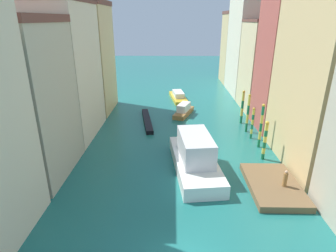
{
  "coord_description": "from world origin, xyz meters",
  "views": [
    {
      "loc": [
        -0.66,
        -12.34,
        13.82
      ],
      "look_at": [
        -1.3,
        19.57,
        1.5
      ],
      "focal_mm": 29.76,
      "sensor_mm": 36.0,
      "label": 1
    }
  ],
  "objects_px": {
    "gondola_black": "(147,121)",
    "mooring_pole_3": "(248,113)",
    "person_on_dock": "(285,179)",
    "motorboat_0": "(184,110)",
    "mooring_pole_0": "(265,140)",
    "vaporetto_white": "(195,157)",
    "mooring_pole_4": "(242,107)",
    "motorboat_1": "(178,96)",
    "mooring_pole_2": "(252,123)",
    "mooring_pole_1": "(261,126)",
    "waterfront_dock": "(273,185)"
  },
  "relations": [
    {
      "from": "mooring_pole_3",
      "to": "motorboat_0",
      "type": "relative_size",
      "value": 0.87
    },
    {
      "from": "person_on_dock",
      "to": "mooring_pole_2",
      "type": "relative_size",
      "value": 0.38
    },
    {
      "from": "mooring_pole_3",
      "to": "gondola_black",
      "type": "distance_m",
      "value": 13.85
    },
    {
      "from": "mooring_pole_0",
      "to": "motorboat_1",
      "type": "bearing_deg",
      "value": 110.27
    },
    {
      "from": "waterfront_dock",
      "to": "mooring_pole_2",
      "type": "xyz_separation_m",
      "value": [
        0.87,
        10.9,
        1.74
      ]
    },
    {
      "from": "mooring_pole_3",
      "to": "motorboat_1",
      "type": "xyz_separation_m",
      "value": [
        -8.65,
        15.52,
        -2.03
      ]
    },
    {
      "from": "mooring_pole_0",
      "to": "mooring_pole_2",
      "type": "bearing_deg",
      "value": 88.35
    },
    {
      "from": "mooring_pole_1",
      "to": "motorboat_0",
      "type": "height_order",
      "value": "mooring_pole_1"
    },
    {
      "from": "mooring_pole_2",
      "to": "waterfront_dock",
      "type": "bearing_deg",
      "value": -94.56
    },
    {
      "from": "gondola_black",
      "to": "motorboat_1",
      "type": "xyz_separation_m",
      "value": [
        4.62,
        12.27,
        0.28
      ]
    },
    {
      "from": "mooring_pole_1",
      "to": "mooring_pole_4",
      "type": "distance_m",
      "value": 7.86
    },
    {
      "from": "mooring_pole_4",
      "to": "motorboat_0",
      "type": "xyz_separation_m",
      "value": [
        -7.98,
        3.53,
        -1.72
      ]
    },
    {
      "from": "waterfront_dock",
      "to": "mooring_pole_2",
      "type": "height_order",
      "value": "mooring_pole_2"
    },
    {
      "from": "mooring_pole_0",
      "to": "mooring_pole_2",
      "type": "distance_m",
      "value": 5.48
    },
    {
      "from": "mooring_pole_3",
      "to": "person_on_dock",
      "type": "bearing_deg",
      "value": -90.41
    },
    {
      "from": "person_on_dock",
      "to": "gondola_black",
      "type": "bearing_deg",
      "value": 128.02
    },
    {
      "from": "person_on_dock",
      "to": "mooring_pole_0",
      "type": "distance_m",
      "value": 6.03
    },
    {
      "from": "mooring_pole_1",
      "to": "motorboat_0",
      "type": "relative_size",
      "value": 0.89
    },
    {
      "from": "mooring_pole_2",
      "to": "mooring_pole_4",
      "type": "height_order",
      "value": "mooring_pole_4"
    },
    {
      "from": "mooring_pole_0",
      "to": "vaporetto_white",
      "type": "xyz_separation_m",
      "value": [
        -7.32,
        -2.31,
        -0.78
      ]
    },
    {
      "from": "person_on_dock",
      "to": "mooring_pole_1",
      "type": "height_order",
      "value": "mooring_pole_1"
    },
    {
      "from": "gondola_black",
      "to": "motorboat_1",
      "type": "bearing_deg",
      "value": 69.38
    },
    {
      "from": "mooring_pole_4",
      "to": "motorboat_0",
      "type": "relative_size",
      "value": 0.82
    },
    {
      "from": "mooring_pole_2",
      "to": "mooring_pole_4",
      "type": "xyz_separation_m",
      "value": [
        -0.03,
        5.36,
        0.4
      ]
    },
    {
      "from": "vaporetto_white",
      "to": "gondola_black",
      "type": "xyz_separation_m",
      "value": [
        -5.85,
        13.19,
        -1.13
      ]
    },
    {
      "from": "person_on_dock",
      "to": "mooring_pole_0",
      "type": "height_order",
      "value": "mooring_pole_0"
    },
    {
      "from": "vaporetto_white",
      "to": "mooring_pole_2",
      "type": "bearing_deg",
      "value": 46.15
    },
    {
      "from": "mooring_pole_1",
      "to": "vaporetto_white",
      "type": "bearing_deg",
      "value": -145.63
    },
    {
      "from": "person_on_dock",
      "to": "mooring_pole_2",
      "type": "height_order",
      "value": "mooring_pole_2"
    },
    {
      "from": "motorboat_0",
      "to": "mooring_pole_1",
      "type": "bearing_deg",
      "value": -54.04
    },
    {
      "from": "mooring_pole_0",
      "to": "motorboat_0",
      "type": "xyz_separation_m",
      "value": [
        -7.85,
        14.36,
        -1.48
      ]
    },
    {
      "from": "mooring_pole_1",
      "to": "mooring_pole_4",
      "type": "height_order",
      "value": "mooring_pole_1"
    },
    {
      "from": "mooring_pole_3",
      "to": "motorboat_0",
      "type": "xyz_separation_m",
      "value": [
        -7.95,
        6.73,
        -1.88
      ]
    },
    {
      "from": "motorboat_0",
      "to": "motorboat_1",
      "type": "bearing_deg",
      "value": 94.55
    },
    {
      "from": "person_on_dock",
      "to": "motorboat_0",
      "type": "distance_m",
      "value": 21.79
    },
    {
      "from": "person_on_dock",
      "to": "motorboat_1",
      "type": "bearing_deg",
      "value": 106.37
    },
    {
      "from": "mooring_pole_0",
      "to": "mooring_pole_1",
      "type": "distance_m",
      "value": 3.04
    },
    {
      "from": "person_on_dock",
      "to": "motorboat_0",
      "type": "relative_size",
      "value": 0.26
    },
    {
      "from": "mooring_pole_0",
      "to": "mooring_pole_2",
      "type": "xyz_separation_m",
      "value": [
        0.16,
        5.48,
        -0.15
      ]
    },
    {
      "from": "mooring_pole_0",
      "to": "motorboat_1",
      "type": "height_order",
      "value": "mooring_pole_0"
    },
    {
      "from": "vaporetto_white",
      "to": "mooring_pole_0",
      "type": "bearing_deg",
      "value": 17.49
    },
    {
      "from": "motorboat_1",
      "to": "mooring_pole_0",
      "type": "bearing_deg",
      "value": -69.73
    },
    {
      "from": "mooring_pole_4",
      "to": "motorboat_1",
      "type": "height_order",
      "value": "mooring_pole_4"
    },
    {
      "from": "gondola_black",
      "to": "motorboat_0",
      "type": "distance_m",
      "value": 6.37
    },
    {
      "from": "mooring_pole_4",
      "to": "motorboat_0",
      "type": "height_order",
      "value": "mooring_pole_4"
    },
    {
      "from": "person_on_dock",
      "to": "motorboat_0",
      "type": "bearing_deg",
      "value": 111.12
    },
    {
      "from": "waterfront_dock",
      "to": "motorboat_0",
      "type": "distance_m",
      "value": 21.04
    },
    {
      "from": "gondola_black",
      "to": "mooring_pole_3",
      "type": "bearing_deg",
      "value": -13.77
    },
    {
      "from": "waterfront_dock",
      "to": "mooring_pole_2",
      "type": "bearing_deg",
      "value": 85.44
    },
    {
      "from": "mooring_pole_1",
      "to": "motorboat_0",
      "type": "distance_m",
      "value": 14.2
    }
  ]
}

